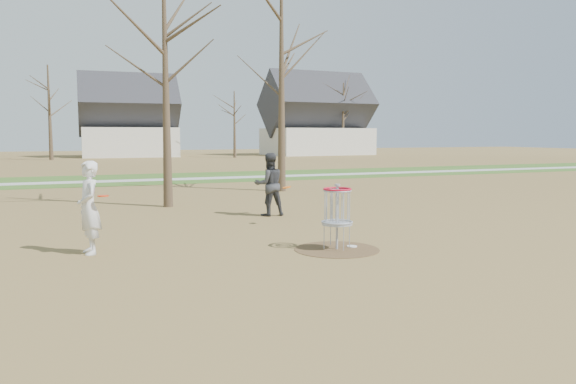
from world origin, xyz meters
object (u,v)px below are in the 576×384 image
object	(u,v)px
player_throwing	(269,184)
disc_grounded	(352,246)
player_standing	(89,208)
disc_golf_basket	(337,207)

from	to	relation	value
player_throwing	disc_grounded	xyz separation A→B (m)	(-0.00, -5.14, -0.92)
disc_grounded	player_throwing	bearing A→B (deg)	89.98
player_standing	player_throwing	xyz separation A→B (m)	(5.26, 3.70, -0.01)
player_standing	disc_golf_basket	bearing A→B (deg)	63.38
player_throwing	disc_golf_basket	size ratio (longest dim) A/B	1.39
player_standing	player_throwing	size ratio (longest dim) A/B	1.01
player_standing	disc_grounded	distance (m)	5.52
disc_grounded	disc_golf_basket	distance (m)	0.99
player_throwing	disc_grounded	size ratio (longest dim) A/B	8.52
player_throwing	disc_golf_basket	xyz separation A→B (m)	(-0.42, -5.23, -0.02)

